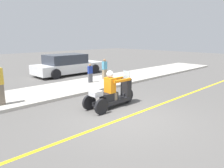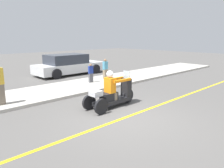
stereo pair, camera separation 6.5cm
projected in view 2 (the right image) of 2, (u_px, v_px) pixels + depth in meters
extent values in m
plane|color=#565451|center=(126.00, 117.00, 7.14)|extent=(60.00, 60.00, 0.00)
cube|color=gold|center=(134.00, 114.00, 7.42)|extent=(24.00, 0.12, 0.01)
cube|color=#B2ADA3|center=(55.00, 91.00, 10.38)|extent=(28.00, 2.80, 0.12)
cylinder|color=black|center=(128.00, 96.00, 8.73)|extent=(0.55, 0.10, 0.55)
cylinder|color=black|center=(101.00, 107.00, 7.36)|extent=(0.55, 0.10, 0.55)
cylinder|color=black|center=(89.00, 102.00, 7.84)|extent=(0.55, 0.10, 0.55)
cube|color=black|center=(112.00, 101.00, 8.16)|extent=(1.55, 0.47, 0.14)
cube|color=black|center=(109.00, 96.00, 8.01)|extent=(0.62, 0.37, 0.29)
cube|color=black|center=(126.00, 89.00, 8.60)|extent=(0.24, 0.37, 0.83)
cube|color=silver|center=(127.00, 75.00, 8.49)|extent=(0.03, 0.34, 0.30)
cube|color=silver|center=(96.00, 93.00, 7.54)|extent=(0.36, 0.37, 0.18)
cube|color=orange|center=(110.00, 85.00, 7.95)|extent=(0.26, 0.38, 0.55)
sphere|color=white|center=(110.00, 74.00, 7.86)|extent=(0.26, 0.26, 0.26)
cube|color=#726656|center=(115.00, 96.00, 8.04)|extent=(0.14, 0.14, 0.29)
cube|color=#726656|center=(110.00, 95.00, 8.21)|extent=(0.14, 0.14, 0.29)
cube|color=orange|center=(122.00, 81.00, 8.07)|extent=(0.88, 0.09, 0.09)
cube|color=orange|center=(115.00, 79.00, 8.36)|extent=(0.88, 0.09, 0.09)
cube|color=#515156|center=(91.00, 78.00, 11.92)|extent=(0.24, 0.18, 0.50)
cube|color=navy|center=(91.00, 70.00, 11.83)|extent=(0.26, 0.18, 0.39)
sphere|color=#9E704C|center=(91.00, 65.00, 11.77)|extent=(0.13, 0.13, 0.13)
cube|color=gray|center=(105.00, 74.00, 12.89)|extent=(0.26, 0.18, 0.57)
cube|color=#4C99B7|center=(105.00, 65.00, 12.78)|extent=(0.29, 0.19, 0.45)
sphere|color=#9E704C|center=(105.00, 60.00, 12.71)|extent=(0.16, 0.16, 0.16)
cube|color=silver|center=(70.00, 68.00, 15.12)|extent=(4.79, 1.89, 0.59)
cube|color=#2D333D|center=(66.00, 59.00, 14.83)|extent=(2.64, 1.70, 0.63)
cylinder|color=black|center=(96.00, 69.00, 15.53)|extent=(0.64, 0.22, 0.64)
cylinder|color=black|center=(80.00, 66.00, 16.87)|extent=(0.64, 0.22, 0.64)
cylinder|color=black|center=(57.00, 74.00, 13.44)|extent=(0.64, 0.22, 0.64)
cylinder|color=black|center=(42.00, 71.00, 14.78)|extent=(0.64, 0.22, 0.64)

